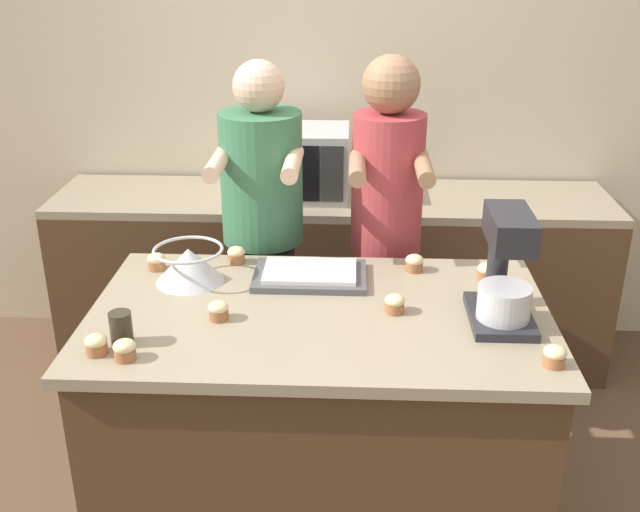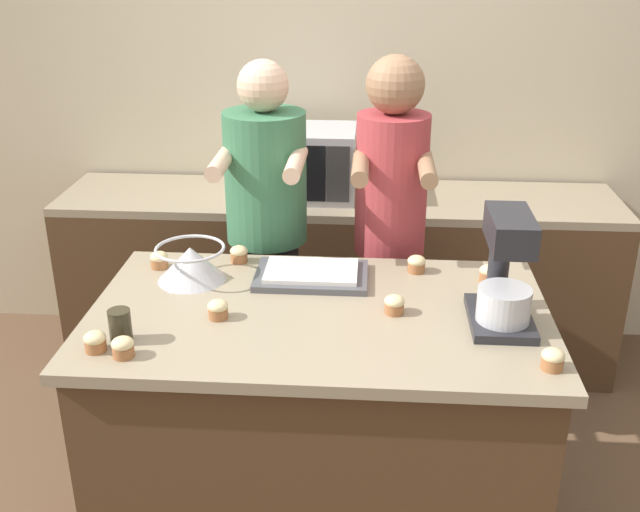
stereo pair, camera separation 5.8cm
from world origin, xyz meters
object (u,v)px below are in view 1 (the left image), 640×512
(microwave_oven, at_px, (294,163))
(cupcake_7, at_px, (125,350))
(drinking_glass, at_px, (121,328))
(cupcake_6, at_px, (96,344))
(mixing_bowl, at_px, (189,264))
(cupcake_1, at_px, (555,356))
(cupcake_0, at_px, (486,272))
(stand_mixer, at_px, (504,274))
(person_right, at_px, (385,246))
(cupcake_5, at_px, (156,261))
(cupcake_2, at_px, (218,310))
(cupcake_3, at_px, (236,255))
(person_left, at_px, (264,252))
(baking_tray, at_px, (310,275))
(cupcake_8, at_px, (414,263))
(cupcake_4, at_px, (395,303))

(microwave_oven, bearing_deg, cupcake_7, -102.63)
(drinking_glass, distance_m, cupcake_6, 0.09)
(mixing_bowl, relative_size, cupcake_1, 3.76)
(cupcake_0, bearing_deg, stand_mixer, -90.85)
(stand_mixer, bearing_deg, person_right, 116.22)
(cupcake_0, xyz_separation_m, cupcake_7, (-1.16, -0.61, 0.00))
(cupcake_7, bearing_deg, cupcake_5, 95.87)
(cupcake_2, bearing_deg, stand_mixer, 1.92)
(cupcake_3, bearing_deg, person_left, 75.55)
(drinking_glass, bearing_deg, cupcake_3, 67.74)
(baking_tray, xyz_separation_m, cupcake_0, (0.64, 0.02, 0.01))
(baking_tray, bearing_deg, cupcake_8, 13.34)
(person_left, distance_m, mixing_bowl, 0.52)
(cupcake_6, height_order, cupcake_7, same)
(stand_mixer, relative_size, microwave_oven, 0.71)
(person_right, distance_m, cupcake_7, 1.29)
(person_left, bearing_deg, mixing_bowl, -115.58)
(stand_mixer, distance_m, mixing_bowl, 1.11)
(cupcake_2, relative_size, cupcake_7, 1.00)
(cupcake_4, bearing_deg, cupcake_0, 38.08)
(mixing_bowl, bearing_deg, cupcake_0, 3.18)
(stand_mixer, relative_size, cupcake_6, 5.60)
(cupcake_2, height_order, cupcake_6, same)
(cupcake_1, bearing_deg, person_right, 115.03)
(person_right, height_order, stand_mixer, person_right)
(cupcake_5, bearing_deg, microwave_oven, 66.75)
(cupcake_6, bearing_deg, stand_mixer, 12.05)
(cupcake_1, relative_size, cupcake_4, 1.00)
(mixing_bowl, bearing_deg, cupcake_4, -16.08)
(stand_mixer, xyz_separation_m, cupcake_5, (-1.22, 0.35, -0.13))
(microwave_oven, height_order, cupcake_6, microwave_oven)
(cupcake_2, bearing_deg, cupcake_1, -13.19)
(microwave_oven, relative_size, cupcake_1, 7.89)
(cupcake_3, height_order, cupcake_7, same)
(cupcake_0, bearing_deg, cupcake_3, 173.03)
(mixing_bowl, xyz_separation_m, baking_tray, (0.44, 0.04, -0.05))
(mixing_bowl, xyz_separation_m, cupcake_8, (0.82, 0.13, -0.04))
(person_left, height_order, stand_mixer, person_left)
(stand_mixer, bearing_deg, cupcake_8, 123.24)
(cupcake_3, height_order, cupcake_5, same)
(cupcake_7, bearing_deg, person_left, 73.55)
(stand_mixer, distance_m, cupcake_7, 1.20)
(baking_tray, distance_m, cupcake_6, 0.83)
(cupcake_5, bearing_deg, cupcake_8, 1.83)
(mixing_bowl, bearing_deg, cupcake_3, 50.35)
(cupcake_1, relative_size, cupcake_8, 1.00)
(stand_mixer, xyz_separation_m, drinking_glass, (-1.19, -0.20, -0.11))
(microwave_oven, relative_size, cupcake_8, 7.89)
(baking_tray, bearing_deg, cupcake_3, 154.71)
(microwave_oven, xyz_separation_m, cupcake_1, (0.89, -1.66, -0.09))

